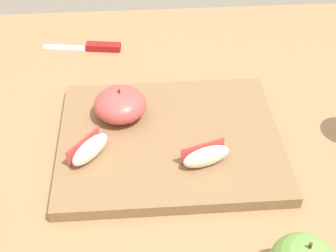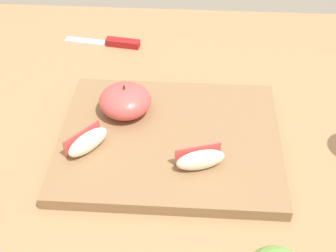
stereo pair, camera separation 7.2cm
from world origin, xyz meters
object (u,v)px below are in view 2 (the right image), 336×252
at_px(apple_wedge_near_knife, 200,159).
at_px(apple_wedge_left, 88,142).
at_px(cutting_board, 168,140).
at_px(apple_half_skin_up, 125,101).
at_px(paring_knife, 116,43).

relative_size(apple_wedge_near_knife, apple_wedge_left, 1.07).
distance_m(cutting_board, apple_half_skin_up, 0.10).
bearing_deg(apple_wedge_near_knife, apple_wedge_left, 171.19).
height_order(apple_wedge_left, paring_knife, apple_wedge_left).
relative_size(cutting_board, apple_wedge_left, 4.85).
relative_size(apple_wedge_left, paring_knife, 0.45).
bearing_deg(paring_knife, apple_wedge_near_knife, -63.58).
relative_size(cutting_board, apple_half_skin_up, 4.05).
bearing_deg(cutting_board, paring_knife, 113.41).
xyz_separation_m(cutting_board, paring_knife, (-0.13, 0.29, -0.00)).
relative_size(apple_half_skin_up, paring_knife, 0.53).
height_order(cutting_board, apple_wedge_near_knife, apple_wedge_near_knife).
height_order(cutting_board, paring_knife, cutting_board).
bearing_deg(apple_wedge_left, apple_wedge_near_knife, -8.81).
height_order(apple_half_skin_up, apple_wedge_left, apple_half_skin_up).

